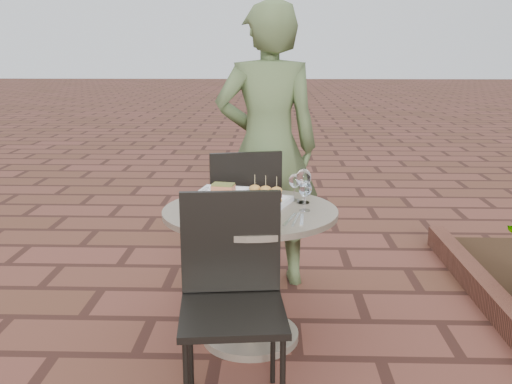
{
  "coord_description": "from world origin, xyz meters",
  "views": [
    {
      "loc": [
        0.28,
        -2.61,
        1.52
      ],
      "look_at": [
        0.2,
        0.2,
        0.82
      ],
      "focal_mm": 40.0,
      "sensor_mm": 36.0,
      "label": 1
    }
  ],
  "objects_px": {
    "chair_near": "(232,283)",
    "plate_tuna": "(249,215)",
    "chair_far": "(243,209)",
    "cafe_table": "(250,254)",
    "diner": "(268,148)",
    "plate_salmon": "(223,193)",
    "plate_sliders": "(266,198)"
  },
  "relations": [
    {
      "from": "cafe_table",
      "to": "diner",
      "type": "xyz_separation_m",
      "value": [
        0.08,
        0.8,
        0.43
      ]
    },
    {
      "from": "cafe_table",
      "to": "plate_tuna",
      "type": "height_order",
      "value": "plate_tuna"
    },
    {
      "from": "chair_near",
      "to": "plate_tuna",
      "type": "bearing_deg",
      "value": 75.78
    },
    {
      "from": "chair_far",
      "to": "plate_salmon",
      "type": "distance_m",
      "value": 0.46
    },
    {
      "from": "diner",
      "to": "plate_salmon",
      "type": "xyz_separation_m",
      "value": [
        -0.24,
        -0.56,
        -0.16
      ]
    },
    {
      "from": "chair_far",
      "to": "cafe_table",
      "type": "bearing_deg",
      "value": 82.85
    },
    {
      "from": "plate_tuna",
      "to": "chair_far",
      "type": "bearing_deg",
      "value": 94.96
    },
    {
      "from": "chair_far",
      "to": "plate_salmon",
      "type": "xyz_separation_m",
      "value": [
        -0.09,
        -0.4,
        0.2
      ]
    },
    {
      "from": "cafe_table",
      "to": "plate_tuna",
      "type": "distance_m",
      "value": 0.3
    },
    {
      "from": "diner",
      "to": "plate_sliders",
      "type": "distance_m",
      "value": 0.72
    },
    {
      "from": "chair_far",
      "to": "plate_sliders",
      "type": "height_order",
      "value": "chair_far"
    },
    {
      "from": "chair_far",
      "to": "plate_tuna",
      "type": "bearing_deg",
      "value": 81.57
    },
    {
      "from": "plate_salmon",
      "to": "plate_tuna",
      "type": "distance_m",
      "value": 0.42
    },
    {
      "from": "cafe_table",
      "to": "chair_far",
      "type": "xyz_separation_m",
      "value": [
        -0.07,
        0.65,
        0.07
      ]
    },
    {
      "from": "cafe_table",
      "to": "diner",
      "type": "distance_m",
      "value": 0.92
    },
    {
      "from": "cafe_table",
      "to": "chair_far",
      "type": "relative_size",
      "value": 0.97
    },
    {
      "from": "chair_near",
      "to": "plate_sliders",
      "type": "distance_m",
      "value": 0.69
    },
    {
      "from": "plate_sliders",
      "to": "plate_tuna",
      "type": "xyz_separation_m",
      "value": [
        -0.08,
        -0.25,
        -0.02
      ]
    },
    {
      "from": "cafe_table",
      "to": "chair_far",
      "type": "height_order",
      "value": "chair_far"
    },
    {
      "from": "cafe_table",
      "to": "chair_near",
      "type": "relative_size",
      "value": 0.97
    },
    {
      "from": "plate_salmon",
      "to": "plate_sliders",
      "type": "relative_size",
      "value": 1.08
    },
    {
      "from": "chair_near",
      "to": "plate_tuna",
      "type": "height_order",
      "value": "chair_near"
    },
    {
      "from": "cafe_table",
      "to": "chair_far",
      "type": "distance_m",
      "value": 0.65
    },
    {
      "from": "plate_sliders",
      "to": "cafe_table",
      "type": "bearing_deg",
      "value": -127.4
    },
    {
      "from": "diner",
      "to": "plate_salmon",
      "type": "bearing_deg",
      "value": 60.38
    },
    {
      "from": "chair_far",
      "to": "plate_salmon",
      "type": "height_order",
      "value": "chair_far"
    },
    {
      "from": "diner",
      "to": "plate_tuna",
      "type": "relative_size",
      "value": 7.12
    },
    {
      "from": "cafe_table",
      "to": "plate_salmon",
      "type": "distance_m",
      "value": 0.39
    },
    {
      "from": "cafe_table",
      "to": "plate_salmon",
      "type": "xyz_separation_m",
      "value": [
        -0.16,
        0.24,
        0.27
      ]
    },
    {
      "from": "chair_near",
      "to": "diner",
      "type": "distance_m",
      "value": 1.4
    },
    {
      "from": "plate_sliders",
      "to": "plate_salmon",
      "type": "bearing_deg",
      "value": 149.42
    },
    {
      "from": "chair_far",
      "to": "chair_near",
      "type": "distance_m",
      "value": 1.18
    }
  ]
}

